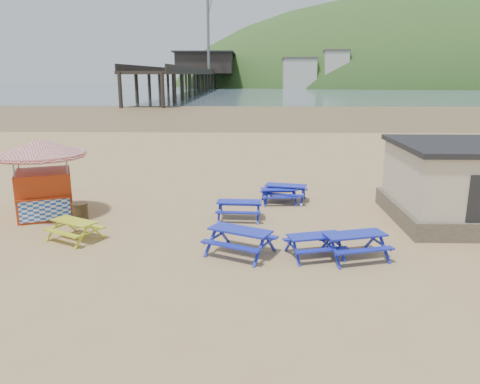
{
  "coord_description": "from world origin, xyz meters",
  "views": [
    {
      "loc": [
        1.04,
        -17.27,
        5.74
      ],
      "look_at": [
        0.6,
        1.5,
        1.0
      ],
      "focal_mm": 35.0,
      "sensor_mm": 36.0,
      "label": 1
    }
  ],
  "objects_px": {
    "ice_cream_kiosk": "(42,168)",
    "picnic_table_yellow": "(75,230)",
    "picnic_table_blue_a": "(239,210)",
    "litter_bin": "(81,214)",
    "picnic_table_blue_b": "(286,193)"
  },
  "relations": [
    {
      "from": "ice_cream_kiosk",
      "to": "picnic_table_blue_b",
      "type": "bearing_deg",
      "value": -7.74
    },
    {
      "from": "ice_cream_kiosk",
      "to": "picnic_table_yellow",
      "type": "bearing_deg",
      "value": -73.55
    },
    {
      "from": "picnic_table_yellow",
      "to": "ice_cream_kiosk",
      "type": "height_order",
      "value": "ice_cream_kiosk"
    },
    {
      "from": "litter_bin",
      "to": "picnic_table_blue_b",
      "type": "bearing_deg",
      "value": 24.87
    },
    {
      "from": "picnic_table_blue_a",
      "to": "ice_cream_kiosk",
      "type": "bearing_deg",
      "value": -178.93
    },
    {
      "from": "picnic_table_blue_a",
      "to": "picnic_table_yellow",
      "type": "distance_m",
      "value": 6.35
    },
    {
      "from": "ice_cream_kiosk",
      "to": "litter_bin",
      "type": "bearing_deg",
      "value": -55.5
    },
    {
      "from": "picnic_table_blue_b",
      "to": "ice_cream_kiosk",
      "type": "height_order",
      "value": "ice_cream_kiosk"
    },
    {
      "from": "picnic_table_yellow",
      "to": "ice_cream_kiosk",
      "type": "distance_m",
      "value": 4.0
    },
    {
      "from": "picnic_table_blue_b",
      "to": "picnic_table_yellow",
      "type": "relative_size",
      "value": 0.99
    },
    {
      "from": "picnic_table_yellow",
      "to": "litter_bin",
      "type": "relative_size",
      "value": 2.37
    },
    {
      "from": "picnic_table_blue_a",
      "to": "ice_cream_kiosk",
      "type": "distance_m",
      "value": 8.21
    },
    {
      "from": "picnic_table_blue_a",
      "to": "litter_bin",
      "type": "height_order",
      "value": "litter_bin"
    },
    {
      "from": "picnic_table_blue_b",
      "to": "ice_cream_kiosk",
      "type": "distance_m",
      "value": 10.57
    },
    {
      "from": "ice_cream_kiosk",
      "to": "litter_bin",
      "type": "height_order",
      "value": "ice_cream_kiosk"
    }
  ]
}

